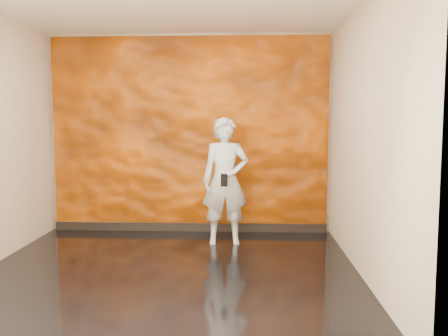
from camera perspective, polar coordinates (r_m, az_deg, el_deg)
room at (r=5.16m, az=-6.48°, el=3.20°), size 4.02×4.02×2.81m
feature_wall at (r=7.10m, az=-3.98°, el=3.79°), size 3.90×0.06×2.75m
baseboard at (r=7.23m, az=-3.94°, el=-6.74°), size 3.90×0.04×0.12m
man at (r=6.41m, az=0.16°, el=-1.49°), size 0.62×0.43×1.63m
phone at (r=6.16m, az=0.01°, el=-1.41°), size 0.09×0.05×0.16m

